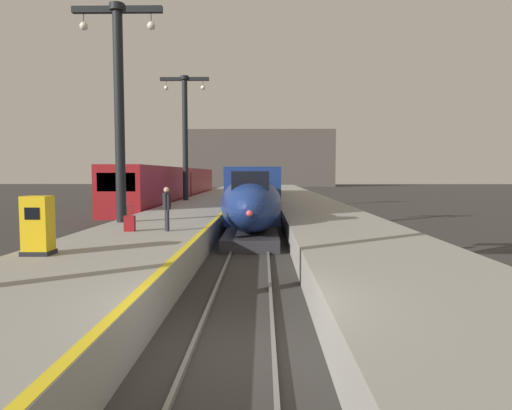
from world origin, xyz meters
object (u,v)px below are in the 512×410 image
(highspeed_train_main, at_px, (257,190))
(station_column_mid, at_px, (119,93))
(passenger_near_edge, at_px, (167,205))
(ticket_machine_yellow, at_px, (38,228))
(station_column_far, at_px, (185,127))
(regional_train_adjacent, at_px, (176,185))
(rolling_suitcase, at_px, (130,223))

(highspeed_train_main, xyz_separation_m, station_column_mid, (-5.90, -15.74, 4.89))
(station_column_mid, xyz_separation_m, passenger_near_edge, (2.75, -3.12, -4.79))
(ticket_machine_yellow, bearing_deg, station_column_far, 90.80)
(station_column_mid, distance_m, station_column_far, 16.85)
(highspeed_train_main, distance_m, station_column_mid, 17.51)
(regional_train_adjacent, relative_size, passenger_near_edge, 21.66)
(highspeed_train_main, bearing_deg, passenger_near_edge, -99.47)
(station_column_mid, bearing_deg, rolling_suitcase, -67.48)
(station_column_mid, xyz_separation_m, ticket_machine_yellow, (0.35, -8.21, -5.04))
(highspeed_train_main, xyz_separation_m, passenger_near_edge, (-3.15, -18.86, 0.11))
(station_column_mid, height_order, rolling_suitcase, station_column_mid)
(ticket_machine_yellow, bearing_deg, regional_train_adjacent, 94.51)
(station_column_far, distance_m, ticket_machine_yellow, 25.61)
(regional_train_adjacent, distance_m, station_column_mid, 24.66)
(regional_train_adjacent, height_order, rolling_suitcase, regional_train_adjacent)
(highspeed_train_main, height_order, rolling_suitcase, highspeed_train_main)
(station_column_far, relative_size, passenger_near_edge, 6.01)
(regional_train_adjacent, relative_size, station_column_mid, 3.79)
(station_column_far, relative_size, rolling_suitcase, 10.34)
(station_column_mid, height_order, station_column_far, station_column_far)
(station_column_mid, distance_m, passenger_near_edge, 6.34)
(station_column_mid, bearing_deg, station_column_far, 90.00)
(highspeed_train_main, bearing_deg, station_column_mid, -110.54)
(station_column_far, height_order, rolling_suitcase, station_column_far)
(highspeed_train_main, distance_m, passenger_near_edge, 19.13)
(station_column_mid, height_order, ticket_machine_yellow, station_column_mid)
(rolling_suitcase, bearing_deg, passenger_near_edge, 5.77)
(highspeed_train_main, relative_size, station_column_far, 3.70)
(station_column_mid, bearing_deg, ticket_machine_yellow, -87.56)
(station_column_mid, bearing_deg, passenger_near_edge, -48.57)
(regional_train_adjacent, height_order, passenger_near_edge, regional_train_adjacent)
(station_column_mid, relative_size, rolling_suitcase, 9.84)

